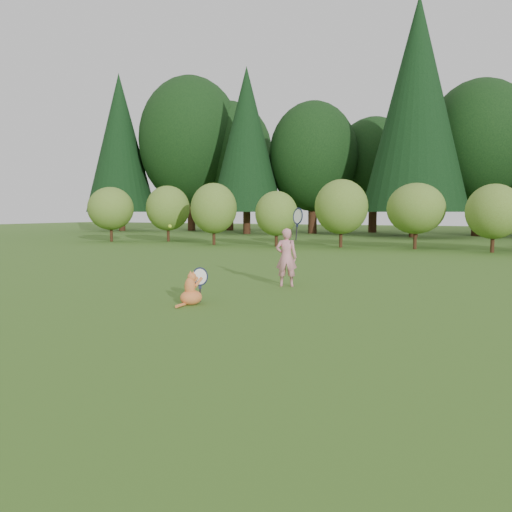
% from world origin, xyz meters
% --- Properties ---
extents(ground, '(100.00, 100.00, 0.00)m').
position_xyz_m(ground, '(0.00, 0.00, 0.00)').
color(ground, '#2E5618').
rests_on(ground, ground).
extents(shrub_row, '(28.00, 3.00, 2.80)m').
position_xyz_m(shrub_row, '(0.00, 13.00, 1.40)').
color(shrub_row, '#576D22').
rests_on(shrub_row, ground).
extents(woodland_backdrop, '(48.00, 10.00, 15.00)m').
position_xyz_m(woodland_backdrop, '(0.00, 23.00, 7.50)').
color(woodland_backdrop, black).
rests_on(woodland_backdrop, ground).
extents(child, '(0.68, 0.45, 1.76)m').
position_xyz_m(child, '(0.37, 1.91, 0.62)').
color(child, pink).
rests_on(child, ground).
extents(cat, '(0.51, 0.80, 0.74)m').
position_xyz_m(cat, '(-0.33, -0.57, 0.28)').
color(cat, '#DA552A').
rests_on(cat, ground).
extents(tennis_ball, '(0.07, 0.07, 0.07)m').
position_xyz_m(tennis_ball, '(-1.47, 0.50, 1.23)').
color(tennis_ball, '#B7EB1B').
rests_on(tennis_ball, ground).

